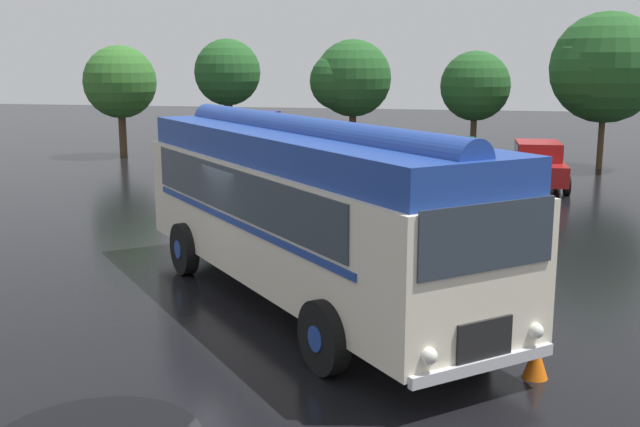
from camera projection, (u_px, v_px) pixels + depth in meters
name	position (u px, v px, depth m)	size (l,w,h in m)	color
ground_plane	(265.00, 291.00, 14.79)	(120.00, 120.00, 0.00)	black
vintage_bus	(302.00, 203.00, 13.75)	(8.58, 9.12, 3.49)	silver
car_near_left	(310.00, 158.00, 28.60)	(2.32, 4.37, 1.66)	maroon
car_mid_left	(373.00, 159.00, 28.44)	(2.07, 4.26, 1.66)	navy
car_mid_right	(456.00, 161.00, 27.73)	(2.33, 4.37, 1.66)	#144C28
car_far_right	(537.00, 165.00, 26.82)	(2.08, 4.26, 1.66)	maroon
box_van	(236.00, 144.00, 28.70)	(2.40, 5.80, 2.50)	navy
tree_far_left	(122.00, 81.00, 35.29)	(3.41, 3.41, 5.26)	#4C3823
tree_left_of_centre	(228.00, 71.00, 33.21)	(2.94, 2.94, 5.49)	#4C3823
tree_centre	(349.00, 79.00, 33.35)	(3.59, 3.43, 5.47)	#4C3823
tree_right_of_centre	(477.00, 87.00, 32.81)	(3.05, 3.05, 4.96)	#4C3823
tree_far_right	(602.00, 69.00, 31.03)	(4.61, 4.60, 6.54)	#4C3823
traffic_cone	(536.00, 359.00, 10.65)	(0.36, 0.36, 0.55)	orange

